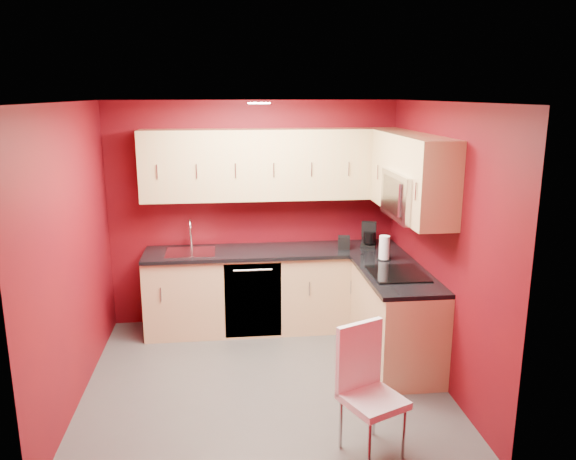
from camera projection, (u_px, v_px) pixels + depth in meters
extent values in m
plane|color=#464441|center=(264.00, 380.00, 5.16)|extent=(3.20, 3.20, 0.00)
plane|color=white|center=(261.00, 102.00, 4.57)|extent=(3.20, 3.20, 0.00)
plane|color=#65090E|center=(254.00, 214.00, 6.32)|extent=(3.20, 0.00, 3.20)
plane|color=#65090E|center=(280.00, 315.00, 3.42)|extent=(3.20, 0.00, 3.20)
plane|color=#65090E|center=(72.00, 255.00, 4.69)|extent=(0.00, 3.00, 3.00)
plane|color=#65090E|center=(440.00, 244.00, 5.04)|extent=(0.00, 3.00, 3.00)
cube|color=tan|center=(274.00, 290.00, 6.24)|extent=(2.80, 0.60, 0.87)
cube|color=tan|center=(396.00, 319.00, 5.45)|extent=(0.60, 1.30, 0.87)
cube|color=black|center=(274.00, 251.00, 6.12)|extent=(2.80, 0.63, 0.04)
cube|color=black|center=(397.00, 275.00, 5.32)|extent=(0.63, 1.27, 0.04)
cube|color=tan|center=(272.00, 164.00, 6.03)|extent=(2.80, 0.35, 0.75)
cube|color=tan|center=(396.00, 168.00, 5.72)|extent=(0.35, 0.57, 0.75)
cube|color=tan|center=(438.00, 186.00, 4.61)|extent=(0.35, 0.22, 0.75)
cube|color=tan|center=(419.00, 154.00, 5.03)|extent=(0.35, 0.76, 0.33)
cube|color=silver|center=(414.00, 196.00, 5.12)|extent=(0.40, 0.76, 0.42)
cube|color=black|center=(394.00, 196.00, 5.10)|extent=(0.02, 0.62, 0.33)
cylinder|color=silver|center=(399.00, 201.00, 4.87)|extent=(0.02, 0.02, 0.29)
cube|color=black|center=(397.00, 274.00, 5.28)|extent=(0.50, 0.55, 0.01)
cube|color=silver|center=(191.00, 253.00, 6.01)|extent=(0.52, 0.42, 0.02)
cylinder|color=silver|center=(191.00, 236.00, 6.17)|extent=(0.02, 0.02, 0.26)
torus|color=silver|center=(190.00, 226.00, 6.07)|extent=(0.02, 0.16, 0.16)
cylinder|color=silver|center=(190.00, 233.00, 6.02)|extent=(0.02, 0.02, 0.12)
cube|color=black|center=(253.00, 300.00, 5.93)|extent=(0.60, 0.02, 0.82)
cylinder|color=white|center=(259.00, 103.00, 4.86)|extent=(0.20, 0.20, 0.01)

